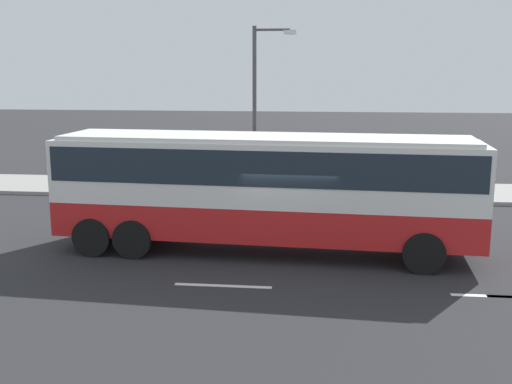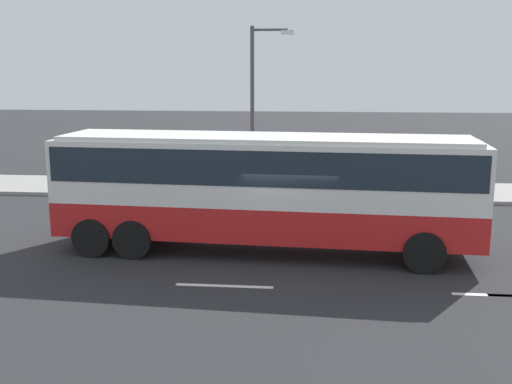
# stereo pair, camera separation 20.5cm
# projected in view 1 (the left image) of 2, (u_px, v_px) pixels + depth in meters

# --- Properties ---
(ground_plane) EXTENTS (120.00, 120.00, 0.00)m
(ground_plane) POSITION_uv_depth(u_px,v_px,m) (290.00, 255.00, 17.44)
(ground_plane) COLOR #28282B
(sidewalk_curb) EXTENTS (80.00, 4.00, 0.15)m
(sidewalk_curb) POSITION_uv_depth(u_px,v_px,m) (302.00, 190.00, 26.46)
(sidewalk_curb) COLOR gray
(sidewalk_curb) RESTS_ON ground_plane
(lane_centreline) EXTENTS (30.71, 0.16, 0.01)m
(lane_centreline) POSITION_uv_depth(u_px,v_px,m) (288.00, 288.00, 14.79)
(lane_centreline) COLOR white
(lane_centreline) RESTS_ON ground_plane
(coach_bus) EXTENTS (12.01, 3.21, 3.38)m
(coach_bus) POSITION_uv_depth(u_px,v_px,m) (264.00, 181.00, 17.30)
(coach_bus) COLOR red
(coach_bus) RESTS_ON ground_plane
(pedestrian_near_curb) EXTENTS (0.32, 0.32, 1.54)m
(pedestrian_near_curb) POSITION_uv_depth(u_px,v_px,m) (172.00, 170.00, 25.85)
(pedestrian_near_curb) COLOR brown
(pedestrian_near_curb) RESTS_ON sidewalk_curb
(pedestrian_at_crossing) EXTENTS (0.32, 0.32, 1.58)m
(pedestrian_at_crossing) POSITION_uv_depth(u_px,v_px,m) (340.00, 174.00, 24.71)
(pedestrian_at_crossing) COLOR brown
(pedestrian_at_crossing) RESTS_ON sidewalk_curb
(street_lamp) EXTENTS (1.72, 0.24, 6.70)m
(street_lamp) POSITION_uv_depth(u_px,v_px,m) (259.00, 100.00, 24.29)
(street_lamp) COLOR #47474C
(street_lamp) RESTS_ON sidewalk_curb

